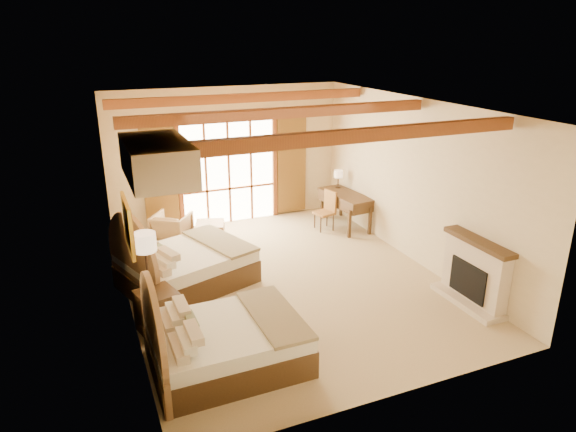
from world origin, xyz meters
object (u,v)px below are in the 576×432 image
bed_far (178,264)px  armchair (172,229)px  desk (345,209)px  nightstand (158,312)px  bed_near (217,342)px

bed_far → armchair: (0.26, 2.04, -0.08)m
armchair → desk: size_ratio=0.49×
nightstand → armchair: (0.85, 3.40, 0.01)m
nightstand → desk: 5.64m
armchair → desk: (3.97, -0.49, 0.08)m
bed_far → desk: 4.51m
bed_near → nightstand: (-0.59, 1.24, -0.07)m
bed_near → nightstand: size_ratio=3.09×
armchair → desk: desk is taller
desk → bed_near: bearing=-141.9°
desk → armchair: bearing=166.6°
bed_far → armchair: size_ratio=3.49×
armchair → desk: bearing=-152.7°
desk → bed_far: bearing=-166.2°
bed_near → armchair: size_ratio=2.71×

